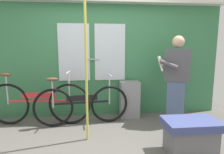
{
  "coord_description": "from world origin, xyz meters",
  "views": [
    {
      "loc": [
        -0.19,
        -2.45,
        1.37
      ],
      "look_at": [
        0.12,
        0.64,
        0.89
      ],
      "focal_mm": 30.26,
      "sensor_mm": 36.0,
      "label": 1
    }
  ],
  "objects_px": {
    "bicycle_near_door": "(82,105)",
    "passenger_reading_newspaper": "(176,78)",
    "bicycle_leaning_behind": "(38,103)",
    "handrail_pole": "(86,67)",
    "bench_seat_corner": "(190,135)",
    "trash_bin_by_wall": "(129,99)"
  },
  "relations": [
    {
      "from": "bench_seat_corner",
      "to": "bicycle_leaning_behind",
      "type": "bearing_deg",
      "value": 152.29
    },
    {
      "from": "passenger_reading_newspaper",
      "to": "handrail_pole",
      "type": "distance_m",
      "value": 1.69
    },
    {
      "from": "bicycle_leaning_behind",
      "to": "passenger_reading_newspaper",
      "type": "relative_size",
      "value": 1.16
    },
    {
      "from": "handrail_pole",
      "to": "bench_seat_corner",
      "type": "distance_m",
      "value": 1.67
    },
    {
      "from": "bicycle_near_door",
      "to": "bicycle_leaning_behind",
      "type": "relative_size",
      "value": 0.91
    },
    {
      "from": "passenger_reading_newspaper",
      "to": "bicycle_near_door",
      "type": "bearing_deg",
      "value": 22.34
    },
    {
      "from": "bicycle_near_door",
      "to": "passenger_reading_newspaper",
      "type": "height_order",
      "value": "passenger_reading_newspaper"
    },
    {
      "from": "passenger_reading_newspaper",
      "to": "trash_bin_by_wall",
      "type": "relative_size",
      "value": 2.2
    },
    {
      "from": "bicycle_leaning_behind",
      "to": "trash_bin_by_wall",
      "type": "bearing_deg",
      "value": 12.17
    },
    {
      "from": "bicycle_leaning_behind",
      "to": "handrail_pole",
      "type": "distance_m",
      "value": 1.31
    },
    {
      "from": "bench_seat_corner",
      "to": "bicycle_near_door",
      "type": "bearing_deg",
      "value": 143.19
    },
    {
      "from": "bicycle_near_door",
      "to": "bicycle_leaning_behind",
      "type": "height_order",
      "value": "bicycle_leaning_behind"
    },
    {
      "from": "bicycle_near_door",
      "to": "trash_bin_by_wall",
      "type": "bearing_deg",
      "value": 10.49
    },
    {
      "from": "bicycle_near_door",
      "to": "bench_seat_corner",
      "type": "distance_m",
      "value": 1.83
    },
    {
      "from": "passenger_reading_newspaper",
      "to": "handrail_pole",
      "type": "relative_size",
      "value": 0.72
    },
    {
      "from": "bicycle_near_door",
      "to": "passenger_reading_newspaper",
      "type": "relative_size",
      "value": 1.06
    },
    {
      "from": "bicycle_leaning_behind",
      "to": "trash_bin_by_wall",
      "type": "distance_m",
      "value": 1.7
    },
    {
      "from": "bicycle_near_door",
      "to": "trash_bin_by_wall",
      "type": "xyz_separation_m",
      "value": [
        0.92,
        0.29,
        -0.01
      ]
    },
    {
      "from": "handrail_pole",
      "to": "passenger_reading_newspaper",
      "type": "bearing_deg",
      "value": 18.48
    },
    {
      "from": "handrail_pole",
      "to": "bench_seat_corner",
      "type": "height_order",
      "value": "handrail_pole"
    },
    {
      "from": "trash_bin_by_wall",
      "to": "handrail_pole",
      "type": "relative_size",
      "value": 0.33
    },
    {
      "from": "bicycle_leaning_behind",
      "to": "handrail_pole",
      "type": "bearing_deg",
      "value": -32.24
    }
  ]
}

